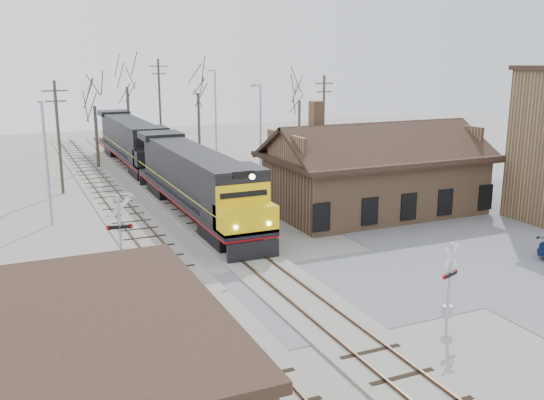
{
  "coord_description": "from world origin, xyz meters",
  "views": [
    {
      "loc": [
        -11.85,
        -23.44,
        10.95
      ],
      "look_at": [
        2.66,
        9.0,
        2.43
      ],
      "focal_mm": 40.0,
      "sensor_mm": 36.0,
      "label": 1
    }
  ],
  "objects": [
    {
      "name": "utility_pole_a",
      "position": [
        -7.76,
        27.36,
        4.74
      ],
      "size": [
        2.0,
        0.24,
        9.04
      ],
      "color": "#382D23",
      "rests_on": "ground"
    },
    {
      "name": "depot",
      "position": [
        11.99,
        12.0,
        2.41
      ],
      "size": [
        15.2,
        9.31,
        7.9
      ],
      "color": "#8C6648",
      "rests_on": "ground"
    },
    {
      "name": "streetlight_c",
      "position": [
        8.32,
        35.9,
        5.33
      ],
      "size": [
        0.25,
        2.04,
        9.58
      ],
      "color": "#A5A8AD",
      "rests_on": "ground"
    },
    {
      "name": "road",
      "position": [
        0.0,
        0.0,
        0.01
      ],
      "size": [
        60.0,
        9.0,
        0.03
      ],
      "primitive_type": "cube",
      "color": "slate",
      "rests_on": "ground"
    },
    {
      "name": "ground",
      "position": [
        0.0,
        0.0,
        0.0
      ],
      "size": [
        140.0,
        140.0,
        0.0
      ],
      "primitive_type": "plane",
      "color": "#A19B91",
      "rests_on": "ground"
    },
    {
      "name": "locomotive_trailing",
      "position": [
        0.0,
        37.5,
        2.52
      ],
      "size": [
        3.22,
        21.57,
        4.54
      ],
      "color": "black",
      "rests_on": "ground"
    },
    {
      "name": "tree_c",
      "position": [
        1.83,
        48.14,
        8.61
      ],
      "size": [
        4.93,
        4.93,
        12.09
      ],
      "color": "#382D23",
      "rests_on": "ground"
    },
    {
      "name": "streetlight_a",
      "position": [
        -9.4,
        17.98,
        4.6
      ],
      "size": [
        0.25,
        2.04,
        8.15
      ],
      "color": "#A5A8AD",
      "rests_on": "ground"
    },
    {
      "name": "tree_d",
      "position": [
        9.05,
        43.98,
        7.84
      ],
      "size": [
        4.49,
        4.49,
        11.01
      ],
      "color": "#382D23",
      "rests_on": "ground"
    },
    {
      "name": "crossbuck_far",
      "position": [
        -7.12,
        5.13,
        2.07
      ],
      "size": [
        1.27,
        0.33,
        4.46
      ],
      "rotation": [
        0.0,
        0.0,
        3.0
      ],
      "color": "#A5A8AD",
      "rests_on": "ground"
    },
    {
      "name": "crossbuck_near",
      "position": [
        3.95,
        -5.53,
        1.78
      ],
      "size": [
        1.03,
        0.45,
        3.74
      ],
      "rotation": [
        0.0,
        0.0,
        0.36
      ],
      "color": "#A5A8AD",
      "rests_on": "ground"
    },
    {
      "name": "tree_b",
      "position": [
        -3.35,
        38.03,
        7.13
      ],
      "size": [
        4.09,
        4.09,
        10.02
      ],
      "color": "#382D23",
      "rests_on": "ground"
    },
    {
      "name": "tree_e",
      "position": [
        20.38,
        40.71,
        6.71
      ],
      "size": [
        3.85,
        3.85,
        9.44
      ],
      "color": "#382D23",
      "rests_on": "ground"
    },
    {
      "name": "track_siding",
      "position": [
        -4.5,
        15.0,
        0.07
      ],
      "size": [
        3.4,
        90.0,
        0.24
      ],
      "color": "#A19B91",
      "rests_on": "ground"
    },
    {
      "name": "utility_pole_b",
      "position": [
        4.34,
        43.03,
        5.52
      ],
      "size": [
        2.0,
        0.24,
        10.59
      ],
      "color": "#382D23",
      "rests_on": "ground"
    },
    {
      "name": "utility_pole_c",
      "position": [
        17.45,
        29.53,
        4.75
      ],
      "size": [
        2.0,
        0.24,
        9.06
      ],
      "color": "#382D23",
      "rests_on": "ground"
    },
    {
      "name": "parking_lot",
      "position": [
        18.0,
        4.0,
        0.02
      ],
      "size": [
        22.0,
        26.0,
        0.03
      ],
      "primitive_type": "cube",
      "color": "slate",
      "rests_on": "ground"
    },
    {
      "name": "locomotive_lead",
      "position": [
        0.0,
        15.65,
        2.52
      ],
      "size": [
        3.22,
        21.57,
        4.79
      ],
      "color": "black",
      "rests_on": "ground"
    },
    {
      "name": "streetlight_b",
      "position": [
        7.76,
        22.86,
        4.86
      ],
      "size": [
        0.25,
        2.04,
        8.64
      ],
      "color": "#A5A8AD",
      "rests_on": "ground"
    },
    {
      "name": "track_main",
      "position": [
        0.0,
        15.0,
        0.07
      ],
      "size": [
        3.4,
        90.0,
        0.24
      ],
      "color": "#A19B91",
      "rests_on": "ground"
    }
  ]
}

